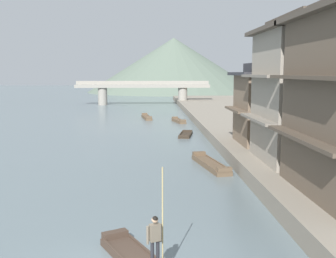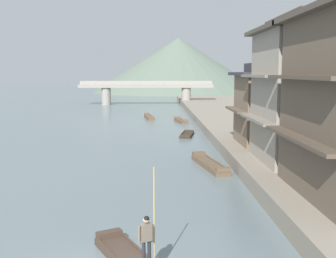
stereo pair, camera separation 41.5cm
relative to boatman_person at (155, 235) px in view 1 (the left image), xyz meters
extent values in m
cube|color=gray|center=(14.29, 29.45, -1.03)|extent=(18.00, 110.00, 0.91)
cube|color=#423328|center=(-1.47, 2.80, -1.12)|extent=(1.00, 0.75, 0.23)
cube|color=#423328|center=(-0.04, 1.10, -1.19)|extent=(1.96, 3.71, 0.08)
cylinder|color=#232328|center=(-0.10, -0.06, -0.57)|extent=(0.11, 0.11, 0.78)
cylinder|color=#232328|center=(0.07, 0.02, -0.57)|extent=(0.11, 0.11, 0.78)
cube|color=#665B4C|center=(-0.01, -0.02, 0.08)|extent=(0.37, 0.31, 0.52)
cylinder|color=#665B4C|center=(-0.23, -0.05, 0.01)|extent=(0.08, 0.08, 0.56)
cylinder|color=#665B4C|center=(0.15, 0.12, 0.01)|extent=(0.08, 0.08, 0.56)
sphere|color=tan|center=(-0.01, -0.02, 0.48)|extent=(0.20, 0.20, 0.20)
sphere|color=black|center=(-0.01, -0.03, 0.50)|extent=(0.18, 0.18, 0.18)
cylinder|color=tan|center=(0.22, 0.19, 0.53)|extent=(0.04, 0.04, 3.00)
cube|color=brown|center=(3.49, 39.70, -1.34)|extent=(1.68, 3.90, 0.29)
cube|color=brown|center=(3.10, 41.41, -1.06)|extent=(0.82, 0.52, 0.26)
cube|color=brown|center=(3.89, 37.99, -1.06)|extent=(0.82, 0.52, 0.26)
cube|color=brown|center=(3.12, 39.61, -1.15)|extent=(0.82, 3.24, 0.08)
cube|color=brown|center=(3.86, 39.78, -1.15)|extent=(0.82, 3.24, 0.08)
cube|color=#33281E|center=(3.41, 28.49, -1.39)|extent=(1.80, 3.93, 0.18)
cube|color=#33281E|center=(3.74, 30.21, -1.22)|extent=(1.04, 0.54, 0.16)
cube|color=#33281E|center=(3.08, 26.78, -1.22)|extent=(1.04, 0.54, 0.16)
cube|color=#33281E|center=(2.91, 28.59, -1.26)|extent=(0.70, 3.25, 0.08)
cube|color=#33281E|center=(3.91, 28.40, -1.26)|extent=(0.70, 3.25, 0.08)
cube|color=brown|center=(3.90, 14.91, -1.34)|extent=(2.01, 5.50, 0.29)
cube|color=brown|center=(3.42, 17.42, -1.06)|extent=(0.97, 0.53, 0.26)
cube|color=brown|center=(4.38, 12.40, -1.06)|extent=(0.97, 0.53, 0.26)
cube|color=brown|center=(3.44, 14.82, -1.15)|extent=(0.99, 4.83, 0.08)
cube|color=brown|center=(4.36, 15.00, -1.15)|extent=(0.99, 4.83, 0.08)
cube|color=brown|center=(-0.65, 44.02, -1.34)|extent=(1.56, 4.96, 0.30)
cube|color=brown|center=(-0.97, 46.29, -1.05)|extent=(0.83, 0.47, 0.27)
cube|color=brown|center=(-0.32, 41.75, -1.05)|extent=(0.83, 0.47, 0.27)
cube|color=brown|center=(-1.04, 43.97, -1.15)|extent=(0.70, 4.35, 0.08)
cube|color=brown|center=(-0.25, 44.08, -1.15)|extent=(0.70, 4.35, 0.08)
cube|color=#4D4135|center=(6.35, 5.28, 2.02)|extent=(0.70, 7.48, 0.16)
cube|color=#4D4135|center=(6.35, 5.28, 4.62)|extent=(0.70, 7.48, 0.16)
cube|color=gray|center=(8.99, 12.58, 3.32)|extent=(4.57, 5.98, 7.80)
cube|color=gray|center=(6.35, 12.58, 2.02)|extent=(0.70, 5.98, 0.16)
cube|color=gray|center=(6.35, 12.58, 4.62)|extent=(0.70, 5.98, 0.16)
cube|color=#4C4238|center=(8.99, 12.58, 7.34)|extent=(5.47, 6.88, 0.24)
cube|color=#4C4238|center=(8.99, 12.58, 7.81)|extent=(2.74, 6.88, 0.70)
cube|color=#75604C|center=(8.84, 18.88, 2.02)|extent=(4.27, 5.05, 5.20)
cube|color=brown|center=(6.35, 18.88, 2.02)|extent=(0.70, 5.05, 0.16)
cube|color=#2D2D33|center=(8.84, 18.88, 4.74)|extent=(5.17, 5.95, 0.24)
cube|color=#2D2D33|center=(8.84, 18.88, 5.21)|extent=(2.56, 5.95, 0.70)
cube|color=gray|center=(-1.61, 68.37, 2.23)|extent=(26.34, 2.40, 0.60)
cylinder|color=gray|center=(-9.51, 68.37, 0.22)|extent=(1.80, 1.80, 3.41)
cylinder|color=gray|center=(6.29, 68.37, 0.22)|extent=(1.80, 1.80, 3.41)
cube|color=gray|center=(-1.61, 69.37, 2.88)|extent=(26.34, 0.30, 0.70)
cone|color=#5B6B5B|center=(7.78, 124.65, 7.43)|extent=(57.45, 57.45, 17.83)
cone|color=#4C5B56|center=(7.44, 133.98, 6.49)|extent=(41.95, 41.95, 15.94)
camera|label=1|loc=(-0.13, -11.52, 4.81)|focal=43.13mm
camera|label=2|loc=(0.29, -11.54, 4.81)|focal=43.13mm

